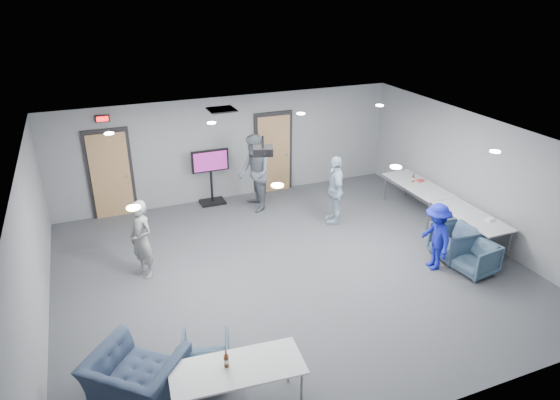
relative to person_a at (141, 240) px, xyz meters
name	(u,v)px	position (x,y,z in m)	size (l,w,h in m)	color
floor	(290,269)	(2.73, -0.92, -0.79)	(9.00, 9.00, 0.00)	#3D4145
ceiling	(292,141)	(2.73, -0.92, 1.91)	(9.00, 9.00, 0.00)	silver
wall_back	(230,148)	(2.73, 3.08, 0.56)	(9.00, 0.02, 2.70)	gray
wall_front	(419,337)	(2.73, -4.92, 0.56)	(9.00, 0.02, 2.70)	gray
wall_left	(33,254)	(-1.77, -0.92, 0.56)	(0.02, 8.00, 2.70)	gray
wall_right	(477,177)	(7.23, -0.92, 0.56)	(0.02, 8.00, 2.70)	gray
door_left	(111,175)	(-0.27, 3.04, 0.28)	(1.06, 0.17, 2.24)	black
door_right	(274,153)	(3.93, 3.04, 0.28)	(1.06, 0.17, 2.24)	black
exit_sign	(102,119)	(-0.27, 3.02, 1.66)	(0.32, 0.08, 0.16)	black
hvac_diffuser	(222,110)	(2.23, 1.88, 1.90)	(0.60, 0.60, 0.03)	black
downlights	(292,142)	(2.73, -0.92, 1.90)	(6.18, 3.78, 0.02)	white
person_a	(141,240)	(0.00, 0.00, 0.00)	(0.58, 0.38, 1.58)	gray
person_b	(254,173)	(3.05, 2.08, 0.18)	(0.94, 0.73, 1.94)	slate
person_c	(335,190)	(4.56, 0.69, 0.04)	(0.97, 0.41, 1.66)	#A9C3DA
person_d	(436,237)	(5.43, -1.92, -0.09)	(0.91, 0.52, 1.41)	#171F98
chair_right_b	(455,242)	(6.08, -1.76, -0.42)	(0.79, 0.81, 0.74)	#3A4E65
chair_right_c	(475,258)	(6.08, -2.39, -0.46)	(0.70, 0.72, 0.66)	#3E566B
chair_front_a	(206,357)	(0.44, -3.12, -0.47)	(0.68, 0.70, 0.64)	#34485A
chair_front_b	(137,379)	(-0.56, -3.26, -0.40)	(1.20, 1.05, 0.78)	#323F57
table_right_a	(418,186)	(6.73, 0.43, -0.10)	(0.82, 1.96, 0.73)	#B3B5B8
table_right_b	(472,217)	(6.73, -1.47, -0.10)	(0.75, 1.80, 0.73)	#B3B5B8
table_front_left	(237,370)	(0.67, -3.92, -0.11)	(1.82, 0.89, 0.73)	#B3B5B8
bottle_front	(226,361)	(0.55, -3.85, 0.04)	(0.07, 0.07, 0.26)	#50240D
bottle_right	(413,179)	(6.71, 0.61, 0.03)	(0.06, 0.06, 0.23)	#50240D
snack_box	(420,181)	(6.91, 0.57, -0.04)	(0.17, 0.12, 0.04)	#C13530
wrapper	(489,219)	(6.90, -1.80, -0.04)	(0.20, 0.14, 0.05)	silver
tv_stand	(211,174)	(2.13, 2.83, 0.03)	(0.95, 0.45, 1.45)	black
projector	(263,151)	(2.37, -0.39, 1.61)	(0.45, 0.42, 0.36)	black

